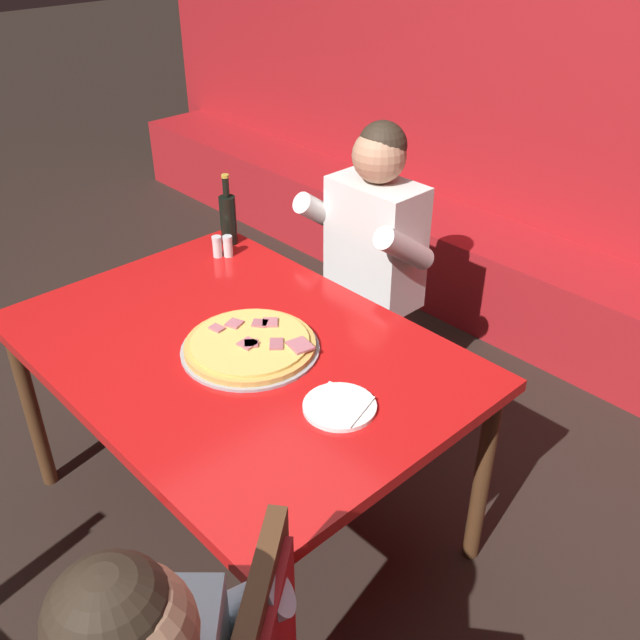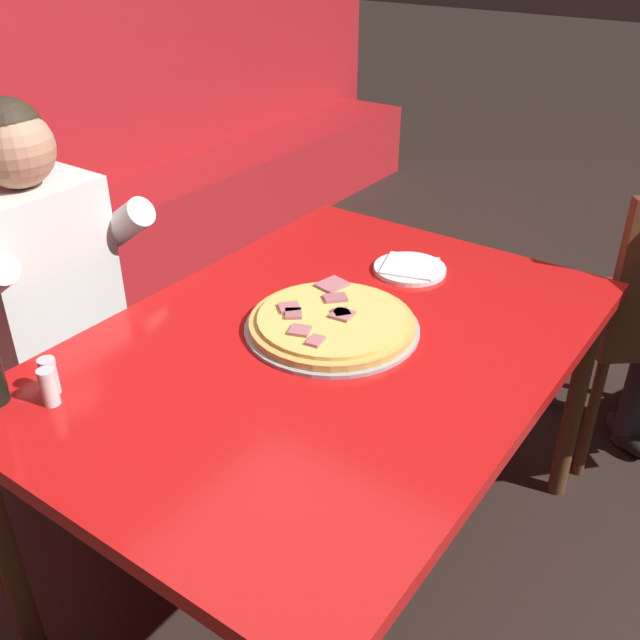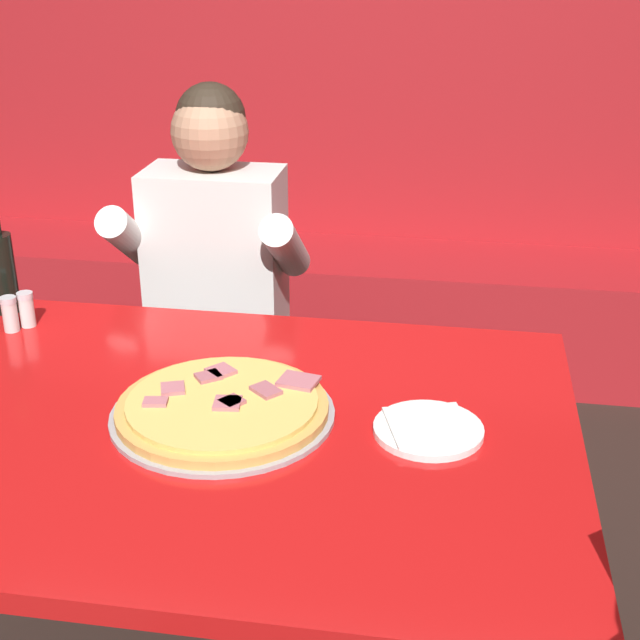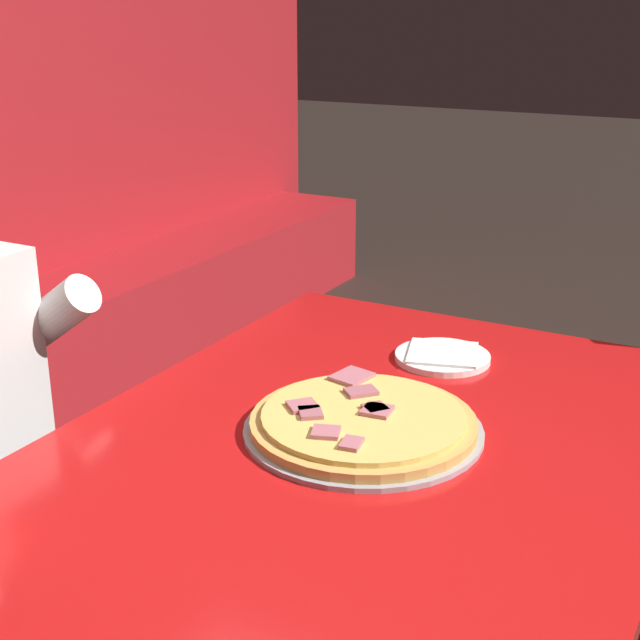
{
  "view_description": "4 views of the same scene",
  "coord_description": "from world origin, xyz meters",
  "px_view_note": "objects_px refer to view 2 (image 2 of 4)",
  "views": [
    {
      "loc": [
        1.56,
        -1.09,
        2.05
      ],
      "look_at": [
        0.18,
        0.2,
        0.87
      ],
      "focal_mm": 40.0,
      "sensor_mm": 36.0,
      "label": 1
    },
    {
      "loc": [
        -1.22,
        -0.84,
        1.7
      ],
      "look_at": [
        0.01,
        0.03,
        0.81
      ],
      "focal_mm": 40.0,
      "sensor_mm": 36.0,
      "label": 2
    },
    {
      "loc": [
        0.48,
        -1.45,
        1.65
      ],
      "look_at": [
        0.22,
        0.18,
        0.92
      ],
      "focal_mm": 50.0,
      "sensor_mm": 36.0,
      "label": 3
    },
    {
      "loc": [
        -1.28,
        -0.62,
        1.51
      ],
      "look_at": [
        0.2,
        0.19,
        0.91
      ],
      "focal_mm": 50.0,
      "sensor_mm": 36.0,
      "label": 4
    }
  ],
  "objects_px": {
    "shaker_black_pepper": "(50,378)",
    "shaker_red_pepper_flakes": "(49,389)",
    "diner_seated_blue_shirt": "(65,305)",
    "plate_white_paper": "(410,268)",
    "main_dining_table": "(327,364)",
    "pizza": "(332,323)"
  },
  "relations": [
    {
      "from": "shaker_black_pepper",
      "to": "shaker_red_pepper_flakes",
      "type": "distance_m",
      "value": 0.04
    },
    {
      "from": "shaker_black_pepper",
      "to": "diner_seated_blue_shirt",
      "type": "xyz_separation_m",
      "value": [
        0.33,
        0.41,
        -0.1
      ]
    },
    {
      "from": "plate_white_paper",
      "to": "shaker_red_pepper_flakes",
      "type": "bearing_deg",
      "value": 162.72
    },
    {
      "from": "main_dining_table",
      "to": "diner_seated_blue_shirt",
      "type": "xyz_separation_m",
      "value": [
        -0.19,
        0.77,
        0.01
      ]
    },
    {
      "from": "main_dining_table",
      "to": "plate_white_paper",
      "type": "distance_m",
      "value": 0.46
    },
    {
      "from": "main_dining_table",
      "to": "diner_seated_blue_shirt",
      "type": "relative_size",
      "value": 1.16
    },
    {
      "from": "plate_white_paper",
      "to": "diner_seated_blue_shirt",
      "type": "bearing_deg",
      "value": 130.58
    },
    {
      "from": "plate_white_paper",
      "to": "pizza",
      "type": "bearing_deg",
      "value": -179.89
    },
    {
      "from": "pizza",
      "to": "plate_white_paper",
      "type": "bearing_deg",
      "value": 0.11
    },
    {
      "from": "pizza",
      "to": "shaker_red_pepper_flakes",
      "type": "xyz_separation_m",
      "value": [
        -0.6,
        0.31,
        0.02
      ]
    },
    {
      "from": "plate_white_paper",
      "to": "diner_seated_blue_shirt",
      "type": "xyz_separation_m",
      "value": [
        -0.65,
        0.75,
        -0.07
      ]
    },
    {
      "from": "pizza",
      "to": "diner_seated_blue_shirt",
      "type": "bearing_deg",
      "value": 107.94
    },
    {
      "from": "pizza",
      "to": "shaker_red_pepper_flakes",
      "type": "relative_size",
      "value": 5.12
    },
    {
      "from": "plate_white_paper",
      "to": "shaker_black_pepper",
      "type": "relative_size",
      "value": 2.44
    },
    {
      "from": "shaker_black_pepper",
      "to": "diner_seated_blue_shirt",
      "type": "relative_size",
      "value": 0.07
    },
    {
      "from": "pizza",
      "to": "main_dining_table",
      "type": "bearing_deg",
      "value": -157.79
    },
    {
      "from": "pizza",
      "to": "shaker_black_pepper",
      "type": "relative_size",
      "value": 5.12
    },
    {
      "from": "pizza",
      "to": "diner_seated_blue_shirt",
      "type": "distance_m",
      "value": 0.8
    },
    {
      "from": "main_dining_table",
      "to": "pizza",
      "type": "relative_size",
      "value": 3.36
    },
    {
      "from": "shaker_black_pepper",
      "to": "pizza",
      "type": "bearing_deg",
      "value": -31.0
    },
    {
      "from": "plate_white_paper",
      "to": "shaker_black_pepper",
      "type": "bearing_deg",
      "value": 160.55
    },
    {
      "from": "main_dining_table",
      "to": "shaker_red_pepper_flakes",
      "type": "xyz_separation_m",
      "value": [
        -0.55,
        0.33,
        0.11
      ]
    }
  ]
}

